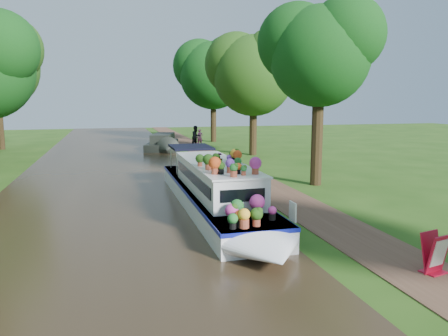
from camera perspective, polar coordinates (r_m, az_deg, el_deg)
ground at (r=18.08m, az=5.26°, el=-4.56°), size 100.00×100.00×0.00m
canal_water at (r=17.04m, az=-14.18°, el=-5.60°), size 10.00×100.00×0.02m
towpath at (r=18.51m, az=8.76°, el=-4.26°), size 2.20×100.00×0.03m
plant_boat at (r=16.47m, az=-1.09°, el=-2.82°), size 2.29×13.52×2.24m
tree_near_overhang at (r=22.03m, az=12.32°, el=14.98°), size 5.52×5.28×8.99m
tree_near_mid at (r=33.37m, az=3.83°, el=12.76°), size 6.90×6.60×9.40m
tree_near_far at (r=43.86m, az=-1.47°, el=12.66°), size 7.59×7.26×10.30m
second_boat at (r=37.31m, az=-8.01°, el=3.23°), size 3.59×7.27×1.33m
sandwich_board at (r=11.95m, az=25.84°, el=-10.19°), size 0.66×0.63×0.99m
pedestrian_pink at (r=39.83m, az=-3.17°, el=4.01°), size 0.55×0.36×1.51m
pedestrian_dark at (r=38.50m, az=-3.67°, el=4.12°), size 1.16×1.08×1.89m
verge_plant at (r=16.17m, az=5.45°, el=-5.45°), size 0.44×0.41×0.40m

